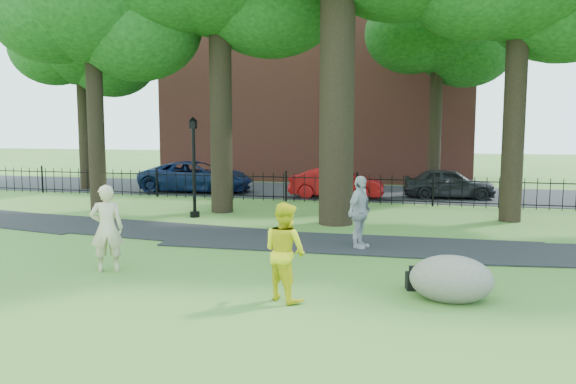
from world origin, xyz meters
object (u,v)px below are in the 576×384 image
(lamppost, at_px, (194,168))
(red_sedan, at_px, (337,183))
(boulder, at_px, (451,276))
(man, at_px, (285,251))
(woman, at_px, (107,228))

(lamppost, bearing_deg, red_sedan, 56.52)
(boulder, xyz_separation_m, lamppost, (-8.37, 7.50, 1.26))
(boulder, xyz_separation_m, red_sedan, (-4.51, 13.89, 0.24))
(man, distance_m, lamppost, 9.95)
(boulder, bearing_deg, lamppost, 138.14)
(boulder, bearing_deg, man, -165.17)
(woman, xyz_separation_m, lamppost, (-1.25, 7.30, 0.75))
(boulder, distance_m, red_sedan, 14.61)
(woman, bearing_deg, lamppost, -107.69)
(woman, xyz_separation_m, man, (4.22, -0.97, -0.05))
(man, relative_size, lamppost, 0.51)
(woman, xyz_separation_m, red_sedan, (2.62, 13.69, -0.27))
(woman, relative_size, man, 1.06)
(lamppost, xyz_separation_m, red_sedan, (3.87, 6.39, -1.02))
(man, height_order, boulder, man)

